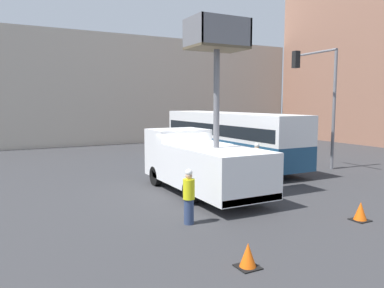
{
  "coord_description": "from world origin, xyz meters",
  "views": [
    {
      "loc": [
        -7.46,
        -14.38,
        3.9
      ],
      "look_at": [
        0.24,
        0.26,
        2.06
      ],
      "focal_mm": 35.0,
      "sensor_mm": 36.0,
      "label": 1
    }
  ],
  "objects": [
    {
      "name": "ground_plane",
      "position": [
        0.0,
        0.0,
        0.0
      ],
      "size": [
        120.0,
        120.0,
        0.0
      ],
      "primitive_type": "plane",
      "color": "#333335"
    },
    {
      "name": "building_backdrop_far",
      "position": [
        0.0,
        24.39,
        5.06
      ],
      "size": [
        44.0,
        10.0,
        10.13
      ],
      "color": "#BCB2A3",
      "rests_on": "ground_plane"
    },
    {
      "name": "utility_truck",
      "position": [
        0.24,
        -0.57,
        1.48
      ],
      "size": [
        2.59,
        7.09,
        7.08
      ],
      "color": "white",
      "rests_on": "ground_plane"
    },
    {
      "name": "city_bus",
      "position": [
        5.5,
        5.37,
        1.91
      ],
      "size": [
        2.51,
        12.45,
        3.25
      ],
      "rotation": [
        0.0,
        0.0,
        1.62
      ],
      "color": "navy",
      "rests_on": "ground_plane"
    },
    {
      "name": "traffic_light_pole",
      "position": [
        8.96,
        1.07,
        4.6
      ],
      "size": [
        3.12,
        2.87,
        6.95
      ],
      "color": "slate",
      "rests_on": "ground_plane"
    },
    {
      "name": "road_worker_near_truck",
      "position": [
        -2.1,
        -3.98,
        0.9
      ],
      "size": [
        0.38,
        0.38,
        1.8
      ],
      "rotation": [
        0.0,
        0.0,
        4.54
      ],
      "color": "navy",
      "rests_on": "ground_plane"
    },
    {
      "name": "road_worker_directing",
      "position": [
        3.86,
        0.29,
        0.97
      ],
      "size": [
        0.38,
        0.38,
        1.92
      ],
      "rotation": [
        0.0,
        0.0,
        5.38
      ],
      "color": "navy",
      "rests_on": "ground_plane"
    },
    {
      "name": "traffic_cone_near_truck",
      "position": [
        3.09,
        -6.31,
        0.3
      ],
      "size": [
        0.55,
        0.55,
        0.63
      ],
      "color": "black",
      "rests_on": "ground_plane"
    },
    {
      "name": "traffic_cone_mid_road",
      "position": [
        -2.33,
        -7.48,
        0.28
      ],
      "size": [
        0.53,
        0.53,
        0.6
      ],
      "color": "black",
      "rests_on": "ground_plane"
    }
  ]
}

